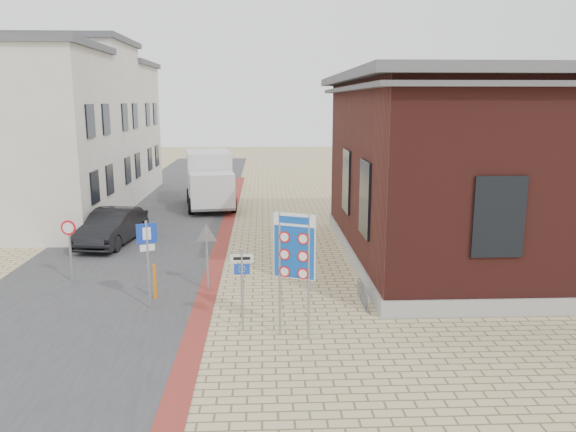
{
  "coord_description": "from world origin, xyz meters",
  "views": [
    {
      "loc": [
        -0.23,
        -13.33,
        5.81
      ],
      "look_at": [
        0.54,
        4.28,
        2.2
      ],
      "focal_mm": 35.0,
      "sensor_mm": 36.0,
      "label": 1
    }
  ],
  "objects_px": {
    "sedan": "(112,227)",
    "parking_sign": "(147,249)",
    "box_truck": "(210,179)",
    "essen_sign": "(242,278)",
    "border_sign": "(294,249)",
    "bollard": "(155,282)"
  },
  "relations": [
    {
      "from": "sedan",
      "to": "parking_sign",
      "type": "height_order",
      "value": "parking_sign"
    },
    {
      "from": "box_truck",
      "to": "border_sign",
      "type": "xyz_separation_m",
      "value": [
        3.73,
        -17.84,
        0.72
      ]
    },
    {
      "from": "border_sign",
      "to": "bollard",
      "type": "height_order",
      "value": "border_sign"
    },
    {
      "from": "border_sign",
      "to": "parking_sign",
      "type": "height_order",
      "value": "border_sign"
    },
    {
      "from": "parking_sign",
      "to": "box_truck",
      "type": "bearing_deg",
      "value": 65.98
    },
    {
      "from": "box_truck",
      "to": "essen_sign",
      "type": "height_order",
      "value": "box_truck"
    },
    {
      "from": "sedan",
      "to": "border_sign",
      "type": "bearing_deg",
      "value": -45.96
    },
    {
      "from": "sedan",
      "to": "parking_sign",
      "type": "xyz_separation_m",
      "value": [
        3.0,
        -7.53,
        1.02
      ]
    },
    {
      "from": "box_truck",
      "to": "parking_sign",
      "type": "bearing_deg",
      "value": -99.49
    },
    {
      "from": "box_truck",
      "to": "parking_sign",
      "type": "relative_size",
      "value": 2.37
    },
    {
      "from": "sedan",
      "to": "parking_sign",
      "type": "bearing_deg",
      "value": -60.12
    },
    {
      "from": "box_truck",
      "to": "bollard",
      "type": "distance_m",
      "value": 14.93
    },
    {
      "from": "parking_sign",
      "to": "border_sign",
      "type": "bearing_deg",
      "value": -51.25
    },
    {
      "from": "parking_sign",
      "to": "sedan",
      "type": "bearing_deg",
      "value": 88.71
    },
    {
      "from": "border_sign",
      "to": "essen_sign",
      "type": "bearing_deg",
      "value": -174.78
    },
    {
      "from": "essen_sign",
      "to": "bollard",
      "type": "relative_size",
      "value": 2.03
    },
    {
      "from": "box_truck",
      "to": "parking_sign",
      "type": "xyz_separation_m",
      "value": [
        -0.27,
        -15.7,
        0.18
      ]
    },
    {
      "from": "sedan",
      "to": "border_sign",
      "type": "relative_size",
      "value": 1.4
    },
    {
      "from": "essen_sign",
      "to": "bollard",
      "type": "distance_m",
      "value": 3.78
    },
    {
      "from": "essen_sign",
      "to": "bollard",
      "type": "height_order",
      "value": "essen_sign"
    },
    {
      "from": "sedan",
      "to": "box_truck",
      "type": "bearing_deg",
      "value": 76.31
    },
    {
      "from": "box_truck",
      "to": "essen_sign",
      "type": "xyz_separation_m",
      "value": [
        2.43,
        -17.4,
        -0.15
      ]
    }
  ]
}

